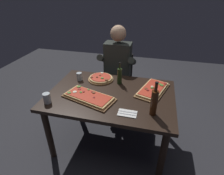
{
  "coord_description": "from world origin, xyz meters",
  "views": [
    {
      "loc": [
        0.43,
        -1.66,
        1.82
      ],
      "look_at": [
        0.0,
        0.05,
        0.79
      ],
      "focal_mm": 28.89,
      "sensor_mm": 36.0,
      "label": 1
    }
  ],
  "objects_px": {
    "tumbler_far_side": "(79,76)",
    "diner_chair": "(118,79)",
    "pizza_round_far": "(101,78)",
    "oil_bottle_amber": "(154,102)",
    "seated_diner": "(117,67)",
    "tumbler_near_camera": "(47,99)",
    "pizza_rectangular_front": "(89,97)",
    "wine_bottle_dark": "(120,76)",
    "pizza_rectangular_left": "(153,90)",
    "dining_table": "(111,100)"
  },
  "relations": [
    {
      "from": "dining_table",
      "to": "wine_bottle_dark",
      "type": "height_order",
      "value": "wine_bottle_dark"
    },
    {
      "from": "tumbler_near_camera",
      "to": "seated_diner",
      "type": "relative_size",
      "value": 0.08
    },
    {
      "from": "pizza_round_far",
      "to": "oil_bottle_amber",
      "type": "relative_size",
      "value": 0.94
    },
    {
      "from": "pizza_rectangular_left",
      "to": "oil_bottle_amber",
      "type": "height_order",
      "value": "oil_bottle_amber"
    },
    {
      "from": "diner_chair",
      "to": "pizza_rectangular_front",
      "type": "bearing_deg",
      "value": -96.42
    },
    {
      "from": "tumbler_far_side",
      "to": "diner_chair",
      "type": "bearing_deg",
      "value": 59.39
    },
    {
      "from": "pizza_rectangular_front",
      "to": "pizza_rectangular_left",
      "type": "distance_m",
      "value": 0.73
    },
    {
      "from": "wine_bottle_dark",
      "to": "tumbler_near_camera",
      "type": "distance_m",
      "value": 0.87
    },
    {
      "from": "oil_bottle_amber",
      "to": "tumbler_near_camera",
      "type": "relative_size",
      "value": 3.15
    },
    {
      "from": "diner_chair",
      "to": "seated_diner",
      "type": "height_order",
      "value": "seated_diner"
    },
    {
      "from": "pizza_rectangular_left",
      "to": "tumbler_far_side",
      "type": "bearing_deg",
      "value": 176.75
    },
    {
      "from": "pizza_rectangular_left",
      "to": "pizza_round_far",
      "type": "distance_m",
      "value": 0.67
    },
    {
      "from": "pizza_rectangular_left",
      "to": "oil_bottle_amber",
      "type": "distance_m",
      "value": 0.44
    },
    {
      "from": "dining_table",
      "to": "tumbler_near_camera",
      "type": "distance_m",
      "value": 0.7
    },
    {
      "from": "wine_bottle_dark",
      "to": "oil_bottle_amber",
      "type": "height_order",
      "value": "oil_bottle_amber"
    },
    {
      "from": "wine_bottle_dark",
      "to": "seated_diner",
      "type": "relative_size",
      "value": 0.21
    },
    {
      "from": "pizza_rectangular_front",
      "to": "tumbler_far_side",
      "type": "xyz_separation_m",
      "value": [
        -0.26,
        0.37,
        0.03
      ]
    },
    {
      "from": "pizza_rectangular_left",
      "to": "pizza_round_far",
      "type": "xyz_separation_m",
      "value": [
        -0.66,
        0.12,
        -0.0
      ]
    },
    {
      "from": "diner_chair",
      "to": "tumbler_far_side",
      "type": "bearing_deg",
      "value": -120.61
    },
    {
      "from": "tumbler_far_side",
      "to": "wine_bottle_dark",
      "type": "bearing_deg",
      "value": 4.16
    },
    {
      "from": "tumbler_near_camera",
      "to": "diner_chair",
      "type": "relative_size",
      "value": 0.13
    },
    {
      "from": "pizza_rectangular_front",
      "to": "tumbler_far_side",
      "type": "distance_m",
      "value": 0.46
    },
    {
      "from": "dining_table",
      "to": "seated_diner",
      "type": "bearing_deg",
      "value": 97.25
    },
    {
      "from": "pizza_round_far",
      "to": "diner_chair",
      "type": "relative_size",
      "value": 0.37
    },
    {
      "from": "pizza_rectangular_front",
      "to": "pizza_round_far",
      "type": "xyz_separation_m",
      "value": [
        -0.0,
        0.44,
        -0.0
      ]
    },
    {
      "from": "pizza_round_far",
      "to": "tumbler_near_camera",
      "type": "relative_size",
      "value": 2.95
    },
    {
      "from": "dining_table",
      "to": "wine_bottle_dark",
      "type": "distance_m",
      "value": 0.33
    },
    {
      "from": "pizza_round_far",
      "to": "tumbler_far_side",
      "type": "relative_size",
      "value": 3.24
    },
    {
      "from": "pizza_rectangular_front",
      "to": "oil_bottle_amber",
      "type": "xyz_separation_m",
      "value": [
        0.68,
        -0.1,
        0.12
      ]
    },
    {
      "from": "pizza_rectangular_left",
      "to": "tumbler_near_camera",
      "type": "bearing_deg",
      "value": -154.63
    },
    {
      "from": "pizza_rectangular_front",
      "to": "wine_bottle_dark",
      "type": "distance_m",
      "value": 0.49
    },
    {
      "from": "pizza_rectangular_front",
      "to": "pizza_round_far",
      "type": "height_order",
      "value": "same"
    },
    {
      "from": "pizza_round_far",
      "to": "oil_bottle_amber",
      "type": "bearing_deg",
      "value": -38.71
    },
    {
      "from": "wine_bottle_dark",
      "to": "diner_chair",
      "type": "distance_m",
      "value": 0.71
    },
    {
      "from": "oil_bottle_amber",
      "to": "pizza_round_far",
      "type": "bearing_deg",
      "value": 141.29
    },
    {
      "from": "wine_bottle_dark",
      "to": "tumbler_far_side",
      "type": "bearing_deg",
      "value": -175.84
    },
    {
      "from": "pizza_rectangular_left",
      "to": "pizza_round_far",
      "type": "bearing_deg",
      "value": 169.46
    },
    {
      "from": "oil_bottle_amber",
      "to": "diner_chair",
      "type": "xyz_separation_m",
      "value": [
        -0.57,
        1.11,
        -0.39
      ]
    },
    {
      "from": "dining_table",
      "to": "oil_bottle_amber",
      "type": "relative_size",
      "value": 4.07
    },
    {
      "from": "pizza_round_far",
      "to": "tumbler_near_camera",
      "type": "xyz_separation_m",
      "value": [
        -0.39,
        -0.62,
        0.03
      ]
    },
    {
      "from": "tumbler_near_camera",
      "to": "oil_bottle_amber",
      "type": "bearing_deg",
      "value": 3.91
    },
    {
      "from": "dining_table",
      "to": "oil_bottle_amber",
      "type": "bearing_deg",
      "value": -28.48
    },
    {
      "from": "pizza_rectangular_front",
      "to": "diner_chair",
      "type": "relative_size",
      "value": 0.7
    },
    {
      "from": "tumbler_near_camera",
      "to": "seated_diner",
      "type": "xyz_separation_m",
      "value": [
        0.5,
        1.07,
        -0.05
      ]
    },
    {
      "from": "tumbler_far_side",
      "to": "pizza_round_far",
      "type": "bearing_deg",
      "value": 15.14
    },
    {
      "from": "pizza_rectangular_left",
      "to": "seated_diner",
      "type": "distance_m",
      "value": 0.79
    },
    {
      "from": "pizza_rectangular_front",
      "to": "tumbler_near_camera",
      "type": "bearing_deg",
      "value": -155.72
    },
    {
      "from": "tumbler_near_camera",
      "to": "seated_diner",
      "type": "distance_m",
      "value": 1.18
    },
    {
      "from": "diner_chair",
      "to": "seated_diner",
      "type": "distance_m",
      "value": 0.28
    },
    {
      "from": "tumbler_near_camera",
      "to": "pizza_rectangular_front",
      "type": "bearing_deg",
      "value": 24.28
    }
  ]
}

